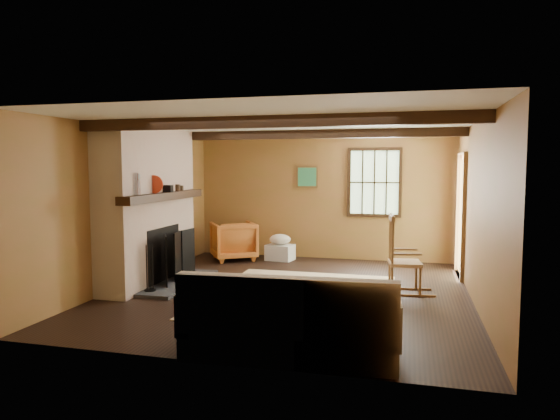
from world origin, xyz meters
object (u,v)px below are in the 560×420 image
(sofa, at_px, (292,324))
(fireplace, at_px, (150,212))
(rocking_chair, at_px, (402,260))
(armchair, at_px, (233,241))
(laundry_basket, at_px, (280,252))

(sofa, bearing_deg, fireplace, 136.49)
(rocking_chair, bearing_deg, sofa, 152.55)
(armchair, bearing_deg, rocking_chair, 117.87)
(rocking_chair, bearing_deg, fireplace, 87.60)
(rocking_chair, bearing_deg, laundry_basket, 42.07)
(sofa, bearing_deg, laundry_basket, 102.40)
(laundry_basket, distance_m, armchair, 0.93)
(rocking_chair, distance_m, laundry_basket, 3.06)
(laundry_basket, xyz_separation_m, armchair, (-0.89, -0.18, 0.22))
(fireplace, distance_m, armchair, 2.32)
(laundry_basket, bearing_deg, armchair, -168.45)
(fireplace, bearing_deg, rocking_chair, 4.88)
(fireplace, bearing_deg, armchair, 74.31)
(laundry_basket, bearing_deg, rocking_chair, -40.65)
(armchair, bearing_deg, sofa, 83.46)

